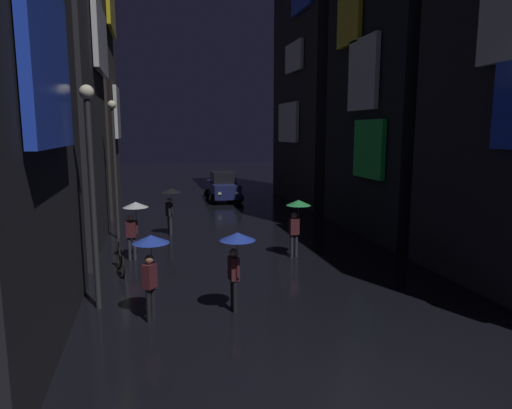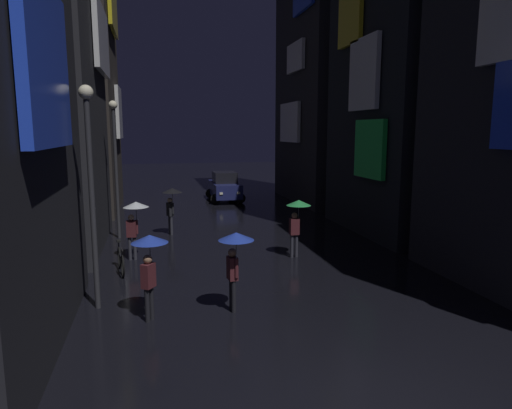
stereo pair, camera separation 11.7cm
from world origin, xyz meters
name	(u,v)px [view 1 (the left image)]	position (x,y,z in m)	size (l,w,h in m)	color
building_left_far	(74,60)	(-7.48, 21.83, 8.52)	(4.25, 7.66, 17.04)	#2D2826
building_right_mid	(401,51)	(7.48, 12.73, 8.12)	(4.25, 7.46, 16.23)	black
building_right_far	(322,45)	(7.48, 22.43, 10.07)	(4.25, 8.86, 20.13)	#232328
pedestrian_near_crossing_green	(297,212)	(1.63, 9.40, 1.67)	(0.90, 0.90, 2.12)	#2D2D38
pedestrian_midstreet_left_blue	(236,250)	(-1.52, 4.70, 1.67)	(0.90, 0.90, 2.12)	black
pedestrian_foreground_left_blue	(151,254)	(-3.62, 4.79, 1.67)	(0.90, 0.90, 2.12)	black
pedestrian_midstreet_centre_clear	(134,214)	(-4.16, 10.31, 1.67)	(0.90, 0.90, 2.12)	#2D2D38
pedestrian_far_right_black	(171,198)	(-2.71, 14.04, 1.67)	(0.90, 0.90, 2.12)	#2D2D38
bicycle_parked_at_storefront	(121,261)	(-4.60, 8.89, 0.39)	(0.35, 1.81, 0.96)	black
car_distant	(223,187)	(1.15, 23.60, 0.93)	(2.27, 4.16, 1.92)	navy
streetlamp_left_far	(114,154)	(-5.00, 13.95, 3.64)	(0.36, 0.36, 5.86)	#2D2D33
streetlamp_left_near	(91,173)	(-5.00, 5.81, 3.57)	(0.36, 0.36, 5.73)	#2D2D33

